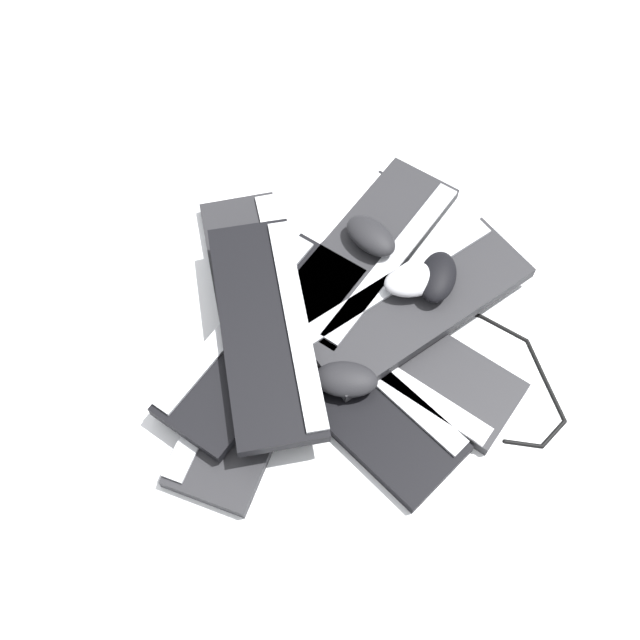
# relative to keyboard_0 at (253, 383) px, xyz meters

# --- Properties ---
(ground_plane) EXTENTS (3.20, 3.20, 0.00)m
(ground_plane) POSITION_rel_keyboard_0_xyz_m (-0.14, -0.06, -0.01)
(ground_plane) COLOR white
(keyboard_0) EXTENTS (0.45, 0.37, 0.03)m
(keyboard_0) POSITION_rel_keyboard_0_xyz_m (0.00, 0.00, 0.00)
(keyboard_0) COLOR #232326
(keyboard_0) RESTS_ON ground
(keyboard_1) EXTENTS (0.21, 0.46, 0.03)m
(keyboard_1) POSITION_rel_keyboard_0_xyz_m (-0.13, 0.11, 0.00)
(keyboard_1) COLOR black
(keyboard_1) RESTS_ON ground
(keyboard_2) EXTENTS (0.28, 0.46, 0.03)m
(keyboard_2) POSITION_rel_keyboard_0_xyz_m (-0.25, 0.11, 0.00)
(keyboard_2) COLOR #232326
(keyboard_2) RESTS_ON ground
(keyboard_3) EXTENTS (0.46, 0.23, 0.03)m
(keyboard_3) POSITION_rel_keyboard_0_xyz_m (-0.28, -0.13, 0.00)
(keyboard_3) COLOR black
(keyboard_3) RESTS_ON ground
(keyboard_4) EXTENTS (0.31, 0.46, 0.03)m
(keyboard_4) POSITION_rel_keyboard_0_xyz_m (-0.11, -0.16, 0.00)
(keyboard_4) COLOR #232326
(keyboard_4) RESTS_ON ground
(keyboard_5) EXTENTS (0.46, 0.29, 0.03)m
(keyboard_5) POSITION_rel_keyboard_0_xyz_m (-0.06, -0.05, 0.03)
(keyboard_5) COLOR black
(keyboard_5) RESTS_ON keyboard_0
(keyboard_6) EXTENTS (0.32, 0.46, 0.03)m
(keyboard_6) POSITION_rel_keyboard_0_xyz_m (-0.07, -0.05, 0.06)
(keyboard_6) COLOR black
(keyboard_6) RESTS_ON keyboard_5
(keyboard_7) EXTENTS (0.44, 0.15, 0.03)m
(keyboard_7) POSITION_rel_keyboard_0_xyz_m (-0.33, 0.05, 0.03)
(keyboard_7) COLOR #232326
(keyboard_7) RESTS_ON keyboard_2
(keyboard_8) EXTENTS (0.46, 0.28, 0.03)m
(keyboard_8) POSITION_rel_keyboard_0_xyz_m (-0.32, -0.09, 0.03)
(keyboard_8) COLOR #232326
(keyboard_8) RESTS_ON keyboard_3
(mouse_0) EXTENTS (0.13, 0.12, 0.04)m
(mouse_0) POSITION_rel_keyboard_0_xyz_m (-0.37, 0.05, 0.07)
(mouse_0) COLOR black
(mouse_0) RESTS_ON keyboard_7
(mouse_1) EXTENTS (0.13, 0.12, 0.04)m
(mouse_1) POSITION_rel_keyboard_0_xyz_m (-0.13, 0.10, 0.04)
(mouse_1) COLOR black
(mouse_1) RESTS_ON keyboard_1
(mouse_2) EXTENTS (0.13, 0.10, 0.04)m
(mouse_2) POSITION_rel_keyboard_0_xyz_m (-0.14, -0.16, 0.04)
(mouse_2) COLOR silver
(mouse_2) RESTS_ON keyboard_4
(mouse_3) EXTENTS (0.08, 0.12, 0.04)m
(mouse_3) POSITION_rel_keyboard_0_xyz_m (-0.33, -0.09, 0.07)
(mouse_3) COLOR black
(mouse_3) RESTS_ON keyboard_8
(mouse_4) EXTENTS (0.13, 0.10, 0.04)m
(mouse_4) POSITION_rel_keyboard_0_xyz_m (-0.33, 0.03, 0.07)
(mouse_4) COLOR #B7B7BC
(mouse_4) RESTS_ON keyboard_7
(cable_0) EXTENTS (0.18, 0.32, 0.01)m
(cable_0) POSITION_rel_keyboard_0_xyz_m (-0.40, 0.26, -0.01)
(cable_0) COLOR black
(cable_0) RESTS_ON ground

